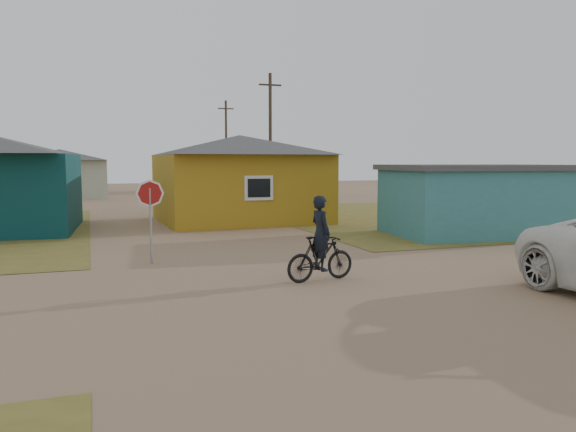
% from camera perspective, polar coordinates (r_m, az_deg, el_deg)
% --- Properties ---
extents(ground, '(120.00, 120.00, 0.00)m').
position_cam_1_polar(ground, '(11.82, 0.54, -7.79)').
color(ground, '#8E6E52').
extents(grass_ne, '(20.00, 18.00, 0.00)m').
position_cam_1_polar(grass_ne, '(29.93, 17.48, 0.12)').
color(grass_ne, olive).
rests_on(grass_ne, ground).
extents(house_yellow, '(7.72, 6.76, 3.90)m').
position_cam_1_polar(house_yellow, '(25.64, -4.91, 3.96)').
color(house_yellow, '#A97F1A').
rests_on(house_yellow, ground).
extents(shed_turquoise, '(6.71, 4.93, 2.60)m').
position_cam_1_polar(shed_turquoise, '(21.95, 18.35, 1.61)').
color(shed_turquoise, teal).
rests_on(shed_turquoise, ground).
extents(house_pale_west, '(7.04, 6.15, 3.60)m').
position_cam_1_polar(house_pale_west, '(44.86, -22.13, 4.09)').
color(house_pale_west, '#ADB79D').
rests_on(house_pale_west, ground).
extents(house_beige_east, '(6.95, 6.05, 3.60)m').
position_cam_1_polar(house_beige_east, '(52.69, -4.11, 4.65)').
color(house_beige_east, tan).
rests_on(house_beige_east, ground).
extents(utility_pole_near, '(1.40, 0.20, 8.00)m').
position_cam_1_polar(utility_pole_near, '(34.45, -1.81, 7.95)').
color(utility_pole_near, '#433328').
rests_on(utility_pole_near, ground).
extents(utility_pole_far, '(1.40, 0.20, 8.00)m').
position_cam_1_polar(utility_pole_far, '(50.15, -6.29, 7.19)').
color(utility_pole_far, '#433328').
rests_on(utility_pole_far, ground).
extents(stop_sign, '(0.69, 0.33, 2.25)m').
position_cam_1_polar(stop_sign, '(15.33, -13.84, 1.46)').
color(stop_sign, gray).
rests_on(stop_sign, ground).
extents(cyclist, '(1.79, 0.76, 1.96)m').
position_cam_1_polar(cyclist, '(12.85, 3.33, -3.46)').
color(cyclist, black).
rests_on(cyclist, ground).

